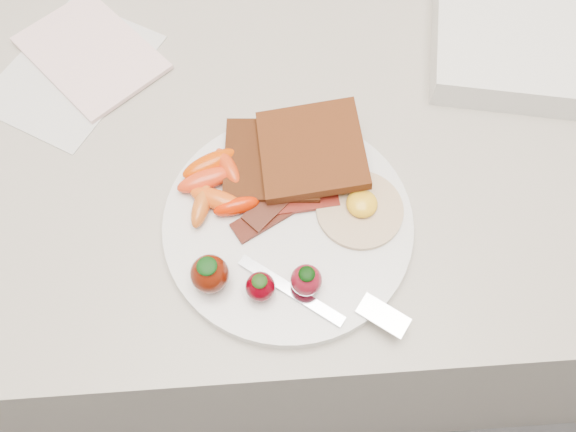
{
  "coord_description": "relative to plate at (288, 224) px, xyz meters",
  "views": [
    {
      "loc": [
        -0.05,
        1.31,
        1.46
      ],
      "look_at": [
        -0.03,
        1.56,
        0.93
      ],
      "focal_mm": 35.0,
      "sensor_mm": 36.0,
      "label": 1
    }
  ],
  "objects": [
    {
      "name": "strawberries",
      "position": [
        -0.04,
        -0.07,
        0.03
      ],
      "size": [
        0.13,
        0.05,
        0.05
      ],
      "color": "#4E1105",
      "rests_on": "plate"
    },
    {
      "name": "counter",
      "position": [
        0.03,
        0.14,
        -0.46
      ],
      "size": [
        2.0,
        0.6,
        0.9
      ],
      "primitive_type": "cube",
      "color": "gray",
      "rests_on": "ground"
    },
    {
      "name": "baby_carrots",
      "position": [
        -0.08,
        0.04,
        0.02
      ],
      "size": [
        0.09,
        0.1,
        0.02
      ],
      "color": "red",
      "rests_on": "plate"
    },
    {
      "name": "toast_lower",
      "position": [
        -0.01,
        0.07,
        0.02
      ],
      "size": [
        0.11,
        0.11,
        0.01
      ],
      "primitive_type": "cube",
      "rotation": [
        0.0,
        0.0,
        -0.07
      ],
      "color": "black",
      "rests_on": "plate"
    },
    {
      "name": "fork",
      "position": [
        0.04,
        -0.09,
        0.01
      ],
      "size": [
        0.17,
        0.1,
        0.0
      ],
      "color": "silver",
      "rests_on": "plate"
    },
    {
      "name": "appliance",
      "position": [
        0.38,
        0.25,
        0.01
      ],
      "size": [
        0.39,
        0.34,
        0.04
      ],
      "primitive_type": "cube",
      "rotation": [
        0.0,
        0.0,
        -0.21
      ],
      "color": "silver",
      "rests_on": "counter"
    },
    {
      "name": "toast_upper",
      "position": [
        0.03,
        0.07,
        0.03
      ],
      "size": [
        0.12,
        0.12,
        0.03
      ],
      "primitive_type": "cube",
      "rotation": [
        0.0,
        -0.1,
        0.05
      ],
      "color": "#431A09",
      "rests_on": "toast_lower"
    },
    {
      "name": "notepad",
      "position": [
        -0.24,
        0.26,
        -0.0
      ],
      "size": [
        0.21,
        0.22,
        0.01
      ],
      "primitive_type": "cube",
      "rotation": [
        0.0,
        0.0,
        0.7
      ],
      "color": "beige",
      "rests_on": "paper_sheet"
    },
    {
      "name": "plate",
      "position": [
        0.0,
        0.0,
        0.0
      ],
      "size": [
        0.27,
        0.27,
        0.02
      ],
      "primitive_type": "cylinder",
      "color": "silver",
      "rests_on": "counter"
    },
    {
      "name": "paper_sheet",
      "position": [
        -0.26,
        0.24,
        -0.01
      ],
      "size": [
        0.24,
        0.26,
        0.0
      ],
      "primitive_type": "cube",
      "rotation": [
        0.0,
        0.0,
        -0.54
      ],
      "color": "silver",
      "rests_on": "counter"
    },
    {
      "name": "fried_egg",
      "position": [
        0.08,
        0.01,
        0.01
      ],
      "size": [
        0.12,
        0.12,
        0.02
      ],
      "color": "beige",
      "rests_on": "plate"
    },
    {
      "name": "bacon_strips",
      "position": [
        -0.0,
        0.02,
        0.01
      ],
      "size": [
        0.12,
        0.1,
        0.01
      ],
      "color": "black",
      "rests_on": "plate"
    }
  ]
}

